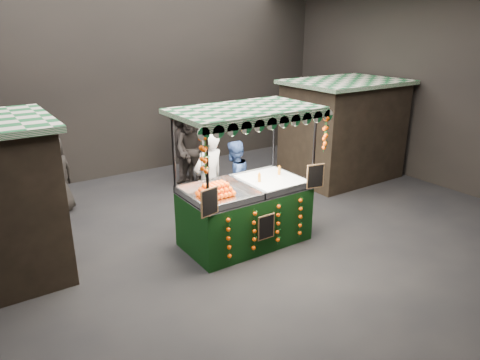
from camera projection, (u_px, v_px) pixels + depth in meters
ground at (236, 237)px, 8.62m from camera, size 12.00×12.00×0.00m
market_hall at (235, 59)px, 7.49m from camera, size 12.10×10.10×5.05m
neighbour_stall_right at (343, 129)px, 11.66m from camera, size 3.00×2.20×2.60m
juice_stall at (246, 204)px, 8.15m from camera, size 2.67×1.57×2.58m
vendor_grey at (209, 181)px, 8.60m from camera, size 0.87×0.69×2.07m
vendor_blue at (234, 179)px, 9.32m from camera, size 0.97×0.86×1.67m
shopper_1 at (192, 150)px, 11.12m from camera, size 1.14×1.14×1.86m
shopper_2 at (196, 146)px, 11.35m from camera, size 1.23×0.97×1.95m
shopper_3 at (184, 144)px, 11.53m from camera, size 1.11×1.43×1.95m
shopper_4 at (56, 175)px, 9.49m from camera, size 1.00×0.85×1.74m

